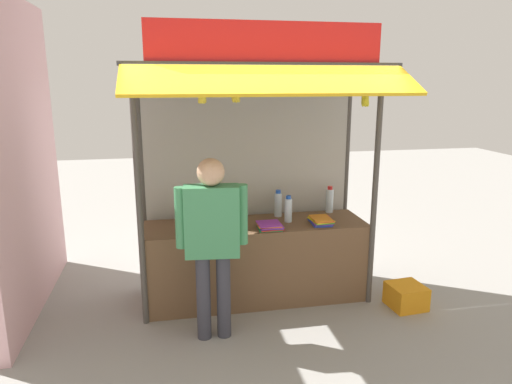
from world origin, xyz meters
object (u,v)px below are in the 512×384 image
(water_bottle_rear_center, at_px, (195,214))
(plastic_crate, at_px, (406,296))
(magazine_stack_left, at_px, (270,226))
(banana_bunch_leftmost, at_px, (365,100))
(magazine_stack_front_left, at_px, (224,224))
(vendor_person, at_px, (212,233))
(banana_bunch_inner_right, at_px, (236,95))
(water_bottle_front_right, at_px, (278,204))
(banana_bunch_rightmost, at_px, (202,96))
(magazine_stack_back_right, at_px, (321,221))
(water_bottle_right, at_px, (330,200))
(water_bottle_back_left, at_px, (288,210))

(water_bottle_rear_center, relative_size, plastic_crate, 0.89)
(magazine_stack_left, distance_m, banana_bunch_leftmost, 1.58)
(magazine_stack_front_left, height_order, vendor_person, vendor_person)
(banana_bunch_inner_right, bearing_deg, water_bottle_front_right, 49.65)
(banana_bunch_leftmost, xyz_separation_m, plastic_crate, (0.55, -0.09, -2.05))
(magazine_stack_left, distance_m, plastic_crate, 1.65)
(vendor_person, bearing_deg, magazine_stack_left, 45.58)
(banana_bunch_rightmost, bearing_deg, banana_bunch_inner_right, 0.25)
(water_bottle_front_right, xyz_separation_m, magazine_stack_back_right, (0.38, -0.37, -0.11))
(water_bottle_right, height_order, banana_bunch_leftmost, banana_bunch_leftmost)
(banana_bunch_leftmost, height_order, plastic_crate, banana_bunch_leftmost)
(water_bottle_front_right, distance_m, banana_bunch_leftmost, 1.52)
(water_bottle_right, distance_m, banana_bunch_leftmost, 1.38)
(water_bottle_right, distance_m, magazine_stack_back_right, 0.50)
(water_bottle_right, height_order, banana_bunch_rightmost, banana_bunch_rightmost)
(water_bottle_back_left, xyz_separation_m, vendor_person, (-0.90, -0.73, 0.03))
(water_bottle_front_right, relative_size, plastic_crate, 0.86)
(water_bottle_rear_center, relative_size, banana_bunch_rightmost, 1.35)
(water_bottle_back_left, bearing_deg, magazine_stack_back_right, -23.81)
(magazine_stack_left, bearing_deg, vendor_person, -140.30)
(water_bottle_right, xyz_separation_m, banana_bunch_inner_right, (-1.20, -0.72, 1.23))
(plastic_crate, bearing_deg, magazine_stack_front_left, 166.02)
(vendor_person, bearing_deg, water_bottle_right, 40.27)
(magazine_stack_back_right, bearing_deg, water_bottle_rear_center, 173.79)
(banana_bunch_rightmost, bearing_deg, vendor_person, -82.75)
(magazine_stack_front_left, bearing_deg, banana_bunch_inner_right, -78.26)
(magazine_stack_left, xyz_separation_m, banana_bunch_inner_right, (-0.38, -0.25, 1.34))
(water_bottle_rear_center, bearing_deg, vendor_person, -82.12)
(banana_bunch_leftmost, bearing_deg, water_bottle_back_left, 144.40)
(water_bottle_back_left, bearing_deg, magazine_stack_front_left, -174.26)
(magazine_stack_back_right, distance_m, plastic_crate, 1.21)
(magazine_stack_left, xyz_separation_m, plastic_crate, (1.42, -0.35, -0.76))
(plastic_crate, bearing_deg, banana_bunch_inner_right, 177.06)
(water_bottle_rear_center, height_order, magazine_stack_left, water_bottle_rear_center)
(magazine_stack_back_right, height_order, banana_bunch_inner_right, banana_bunch_inner_right)
(banana_bunch_inner_right, bearing_deg, plastic_crate, -2.94)
(magazine_stack_front_left, distance_m, magazine_stack_left, 0.47)
(banana_bunch_inner_right, bearing_deg, magazine_stack_front_left, 101.74)
(banana_bunch_rightmost, relative_size, vendor_person, 0.14)
(banana_bunch_rightmost, bearing_deg, plastic_crate, -2.48)
(water_bottle_front_right, xyz_separation_m, banana_bunch_rightmost, (-0.88, -0.67, 1.22))
(banana_bunch_rightmost, height_order, plastic_crate, banana_bunch_rightmost)
(water_bottle_right, height_order, vendor_person, vendor_person)
(water_bottle_back_left, relative_size, banana_bunch_inner_right, 1.28)
(water_bottle_right, xyz_separation_m, magazine_stack_front_left, (-1.28, -0.35, -0.10))
(water_bottle_rear_center, xyz_separation_m, plastic_crate, (2.17, -0.54, -0.88))
(banana_bunch_rightmost, distance_m, banana_bunch_leftmost, 1.56)
(water_bottle_back_left, height_order, banana_bunch_leftmost, banana_bunch_leftmost)
(plastic_crate, bearing_deg, magazine_stack_left, 166.24)
(water_bottle_back_left, height_order, banana_bunch_inner_right, banana_bunch_inner_right)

